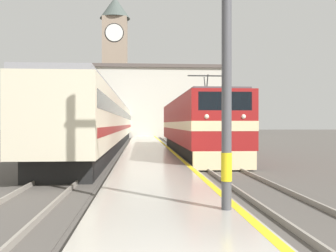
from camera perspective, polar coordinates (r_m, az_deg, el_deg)
The scene contains 9 objects.
ground_plane at distance 34.12m, azimuth -3.10°, elevation -3.15°, with size 200.00×200.00×0.00m, color #514C47.
platform at distance 29.12m, azimuth -2.94°, elevation -3.48°, with size 3.34×140.00×0.27m.
rail_track_near at distance 29.35m, azimuth 3.05°, elevation -3.66°, with size 2.83×140.00×0.16m.
rail_track_far at distance 29.26m, azimuth -9.65°, elevation -3.68°, with size 2.84×140.00×0.16m.
locomotive_train at distance 26.53m, azimuth 3.79°, elevation 0.02°, with size 2.92×19.71×4.75m.
passenger_train at distance 37.64m, azimuth -8.39°, elevation 0.44°, with size 2.92×50.22×3.98m.
catenary_mast at distance 8.59m, azimuth 9.12°, elevation 13.61°, with size 2.10×0.23×7.50m.
clock_tower at distance 74.41m, azimuth -7.69°, elevation 9.30°, with size 5.57×5.57×25.57m.
station_building at distance 62.20m, azimuth -4.84°, elevation 3.43°, with size 28.08×10.01×10.82m.
Camera 1 is at (-0.56, -4.05, 2.08)m, focal length 42.00 mm.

